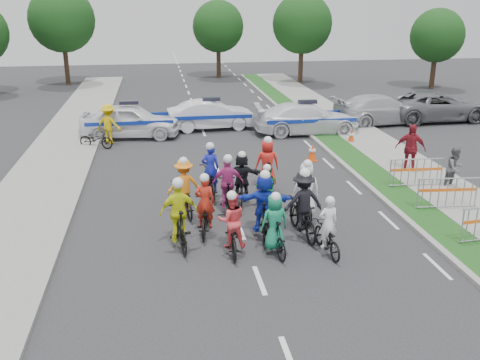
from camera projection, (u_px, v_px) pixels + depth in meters
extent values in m
plane|color=#28282B|center=(260.00, 280.00, 12.91)|extent=(90.00, 90.00, 0.00)
cube|color=gray|center=(378.00, 195.00, 18.30)|extent=(0.20, 60.00, 0.12)
cube|color=#1C4315|center=(398.00, 194.00, 18.41)|extent=(1.20, 60.00, 0.11)
cube|color=gray|center=(446.00, 191.00, 18.67)|extent=(2.40, 60.00, 0.13)
cube|color=gray|center=(24.00, 215.00, 16.61)|extent=(3.00, 60.00, 0.13)
imported|color=black|center=(327.00, 238.00, 14.17)|extent=(0.73, 1.67, 0.85)
imported|color=white|center=(328.00, 223.00, 13.97)|extent=(0.55, 0.39, 1.42)
sphere|color=white|center=(330.00, 201.00, 13.71)|extent=(0.25, 0.25, 0.25)
imported|color=black|center=(274.00, 236.00, 14.13)|extent=(0.74, 1.74, 1.01)
imported|color=#18865B|center=(275.00, 221.00, 13.95)|extent=(0.81, 0.59, 1.52)
sphere|color=white|center=(276.00, 197.00, 13.67)|extent=(0.26, 0.26, 0.26)
imported|color=black|center=(231.00, 236.00, 14.21)|extent=(0.67, 1.77, 0.92)
imported|color=#F2434A|center=(232.00, 220.00, 14.01)|extent=(0.76, 0.60, 1.53)
sphere|color=white|center=(232.00, 196.00, 13.73)|extent=(0.26, 0.26, 0.26)
imported|color=black|center=(179.00, 227.00, 14.49)|extent=(0.79, 1.98, 1.16)
imported|color=yellow|center=(179.00, 212.00, 14.29)|extent=(1.07, 0.55, 1.74)
sphere|color=white|center=(178.00, 183.00, 13.98)|extent=(0.30, 0.30, 0.30)
imported|color=black|center=(302.00, 218.00, 15.21)|extent=(0.90, 2.07, 1.05)
imported|color=black|center=(303.00, 201.00, 14.99)|extent=(1.20, 0.77, 1.75)
sphere|color=white|center=(305.00, 174.00, 14.67)|extent=(0.30, 0.30, 0.30)
imported|color=black|center=(264.00, 217.00, 15.17)|extent=(0.88, 1.97, 1.14)
imported|color=#1A34C6|center=(264.00, 202.00, 14.97)|extent=(1.66, 0.79, 1.72)
sphere|color=white|center=(265.00, 175.00, 14.66)|extent=(0.30, 0.30, 0.30)
imported|color=black|center=(205.00, 217.00, 15.40)|extent=(0.93, 1.88, 0.95)
imported|color=red|center=(205.00, 202.00, 15.19)|extent=(0.63, 0.47, 1.58)
sphere|color=white|center=(204.00, 178.00, 14.91)|extent=(0.27, 0.27, 0.27)
imported|color=black|center=(305.00, 202.00, 16.30)|extent=(0.60, 1.87, 1.11)
imported|color=white|center=(306.00, 189.00, 16.11)|extent=(0.84, 0.56, 1.66)
sphere|color=white|center=(308.00, 164.00, 15.80)|extent=(0.29, 0.29, 0.29)
imported|color=black|center=(266.00, 201.00, 16.75)|extent=(0.61, 1.65, 0.86)
imported|color=#15771F|center=(266.00, 187.00, 16.55)|extent=(0.71, 0.56, 1.43)
sphere|color=white|center=(267.00, 168.00, 16.30)|extent=(0.25, 0.25, 0.25)
imported|color=black|center=(228.00, 196.00, 16.82)|extent=(0.62, 1.87, 1.11)
imported|color=#CC388F|center=(228.00, 183.00, 16.63)|extent=(1.00, 0.46, 1.67)
sphere|color=white|center=(228.00, 159.00, 16.32)|extent=(0.29, 0.29, 0.29)
imported|color=black|center=(185.00, 199.00, 16.75)|extent=(0.94, 1.93, 0.97)
imported|color=orange|center=(184.00, 184.00, 16.54)|extent=(1.13, 0.77, 1.62)
sphere|color=white|center=(183.00, 161.00, 16.25)|extent=(0.28, 0.28, 0.28)
imported|color=black|center=(241.00, 187.00, 17.70)|extent=(0.72, 1.75, 1.02)
imported|color=black|center=(242.00, 175.00, 17.51)|extent=(1.47, 0.65, 1.53)
sphere|color=white|center=(242.00, 155.00, 17.23)|extent=(0.27, 0.27, 0.27)
imported|color=black|center=(210.00, 182.00, 18.27)|extent=(0.69, 1.90, 0.99)
imported|color=#1822B8|center=(210.00, 168.00, 18.06)|extent=(0.61, 0.41, 1.65)
sphere|color=white|center=(210.00, 146.00, 17.76)|extent=(0.29, 0.29, 0.29)
imported|color=black|center=(267.00, 175.00, 18.78)|extent=(0.58, 1.90, 1.13)
imported|color=red|center=(267.00, 163.00, 18.59)|extent=(0.84, 0.56, 1.70)
sphere|color=white|center=(268.00, 140.00, 18.28)|extent=(0.29, 0.29, 0.29)
imported|color=white|center=(130.00, 121.00, 25.86)|extent=(4.99, 2.55, 1.63)
imported|color=white|center=(212.00, 115.00, 27.47)|extent=(4.58, 1.89, 1.48)
imported|color=white|center=(307.00, 118.00, 26.58)|extent=(5.30, 2.30, 1.52)
imported|color=silver|center=(381.00, 109.00, 28.61)|extent=(5.66, 3.03, 1.56)
imported|color=slate|center=(437.00, 106.00, 29.36)|extent=(5.78, 2.76, 1.59)
imported|color=#59585D|center=(455.00, 168.00, 18.83)|extent=(0.92, 0.83, 1.54)
imported|color=maroon|center=(410.00, 149.00, 20.53)|extent=(1.22, 0.94, 1.93)
imported|color=gold|center=(109.00, 124.00, 24.71)|extent=(1.36, 1.12, 1.83)
cube|color=#F24C0C|center=(312.00, 160.00, 22.34)|extent=(0.40, 0.40, 0.03)
cone|color=#F24C0C|center=(312.00, 153.00, 22.23)|extent=(0.36, 0.36, 0.70)
cylinder|color=silver|center=(312.00, 150.00, 22.19)|extent=(0.29, 0.29, 0.08)
cube|color=#F24C0C|center=(351.00, 143.00, 24.91)|extent=(0.40, 0.40, 0.03)
cone|color=#F24C0C|center=(351.00, 136.00, 24.80)|extent=(0.36, 0.36, 0.70)
cylinder|color=silver|center=(352.00, 134.00, 24.77)|extent=(0.29, 0.29, 0.08)
imported|color=black|center=(96.00, 139.00, 24.07)|extent=(1.71, 1.14, 0.85)
cylinder|color=#382619|center=(301.00, 63.00, 41.73)|extent=(0.36, 0.36, 3.25)
sphere|color=#133711|center=(302.00, 24.00, 40.77)|extent=(4.55, 4.55, 4.55)
cylinder|color=#382619|center=(433.00, 70.00, 39.38)|extent=(0.36, 0.36, 2.75)
sphere|color=#133711|center=(437.00, 35.00, 38.57)|extent=(3.85, 3.85, 3.85)
cylinder|color=#382619|center=(66.00, 62.00, 40.94)|extent=(0.36, 0.36, 3.50)
sphere|color=#133711|center=(62.00, 19.00, 39.91)|extent=(4.90, 4.90, 4.90)
cylinder|color=#382619|center=(219.00, 60.00, 44.63)|extent=(0.36, 0.36, 3.00)
sphere|color=#133711|center=(218.00, 26.00, 43.75)|extent=(4.20, 4.20, 4.20)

